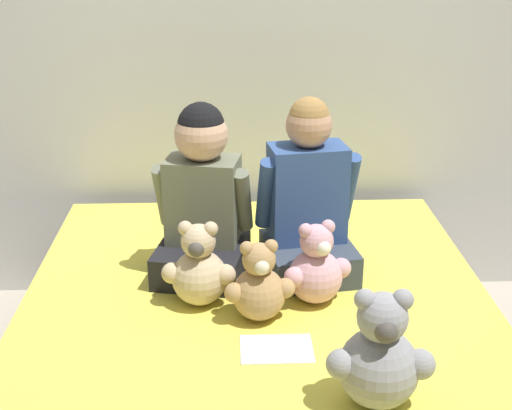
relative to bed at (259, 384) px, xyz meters
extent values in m
cube|color=silver|center=(0.00, 1.12, 1.02)|extent=(8.00, 0.06, 2.50)
cube|color=silver|center=(0.00, 0.00, 0.10)|extent=(1.52, 1.98, 0.22)
cube|color=#E5D64C|center=(0.00, 0.00, 0.22)|extent=(1.54, 2.00, 0.03)
cube|color=black|center=(-0.19, 0.31, 0.29)|extent=(0.35, 0.36, 0.11)
cube|color=slate|center=(-0.18, 0.36, 0.50)|extent=(0.27, 0.20, 0.30)
sphere|color=#DBAD89|center=(-0.18, 0.36, 0.73)|extent=(0.18, 0.18, 0.18)
sphere|color=black|center=(-0.18, 0.36, 0.76)|extent=(0.16, 0.16, 0.16)
cylinder|color=slate|center=(-0.31, 0.38, 0.51)|extent=(0.08, 0.14, 0.24)
cylinder|color=slate|center=(-0.04, 0.33, 0.51)|extent=(0.08, 0.14, 0.24)
cube|color=#384251|center=(0.19, 0.31, 0.29)|extent=(0.34, 0.35, 0.11)
cube|color=#33518E|center=(0.18, 0.36, 0.52)|extent=(0.28, 0.19, 0.34)
sphere|color=tan|center=(0.18, 0.36, 0.76)|extent=(0.16, 0.16, 0.16)
sphere|color=#A37A42|center=(0.18, 0.36, 0.79)|extent=(0.14, 0.14, 0.14)
cylinder|color=#33518E|center=(0.04, 0.34, 0.53)|extent=(0.08, 0.15, 0.27)
cylinder|color=#33518E|center=(0.32, 0.38, 0.53)|extent=(0.08, 0.15, 0.27)
sphere|color=#D1B78E|center=(-0.19, 0.12, 0.33)|extent=(0.18, 0.18, 0.18)
sphere|color=#D1B78E|center=(-0.19, 0.12, 0.45)|extent=(0.11, 0.11, 0.11)
sphere|color=#4C4742|center=(-0.19, 0.07, 0.45)|extent=(0.05, 0.05, 0.05)
sphere|color=#D1B78E|center=(-0.23, 0.13, 0.50)|extent=(0.05, 0.05, 0.05)
sphere|color=#D1B78E|center=(-0.15, 0.12, 0.50)|extent=(0.05, 0.05, 0.05)
sphere|color=#D1B78E|center=(-0.27, 0.11, 0.35)|extent=(0.07, 0.07, 0.07)
sphere|color=#D1B78E|center=(-0.10, 0.09, 0.35)|extent=(0.07, 0.07, 0.07)
sphere|color=#DBA3B2|center=(0.19, 0.12, 0.32)|extent=(0.18, 0.18, 0.18)
sphere|color=#DBA3B2|center=(0.19, 0.12, 0.45)|extent=(0.11, 0.11, 0.11)
sphere|color=white|center=(0.20, 0.08, 0.44)|extent=(0.05, 0.05, 0.05)
sphere|color=#DBA3B2|center=(0.15, 0.11, 0.49)|extent=(0.05, 0.05, 0.05)
sphere|color=#DBA3B2|center=(0.22, 0.13, 0.49)|extent=(0.05, 0.05, 0.05)
sphere|color=#DBA3B2|center=(0.11, 0.07, 0.35)|extent=(0.07, 0.07, 0.07)
sphere|color=#DBA3B2|center=(0.27, 0.13, 0.35)|extent=(0.07, 0.07, 0.07)
sphere|color=tan|center=(0.00, 0.02, 0.32)|extent=(0.17, 0.17, 0.17)
sphere|color=tan|center=(0.00, 0.02, 0.44)|extent=(0.10, 0.10, 0.10)
sphere|color=beige|center=(0.01, -0.02, 0.43)|extent=(0.05, 0.05, 0.05)
sphere|color=tan|center=(-0.04, 0.01, 0.48)|extent=(0.04, 0.04, 0.04)
sphere|color=tan|center=(0.04, 0.02, 0.48)|extent=(0.04, 0.04, 0.04)
sphere|color=tan|center=(-0.08, -0.01, 0.34)|extent=(0.06, 0.06, 0.06)
sphere|color=tan|center=(0.08, 0.01, 0.34)|extent=(0.06, 0.06, 0.06)
sphere|color=#939399|center=(0.28, -0.41, 0.34)|extent=(0.21, 0.21, 0.21)
sphere|color=#939399|center=(0.28, -0.41, 0.49)|extent=(0.13, 0.13, 0.13)
sphere|color=#4C4742|center=(0.28, -0.47, 0.48)|extent=(0.06, 0.06, 0.06)
sphere|color=#939399|center=(0.24, -0.41, 0.54)|extent=(0.05, 0.05, 0.05)
sphere|color=#939399|center=(0.33, -0.41, 0.54)|extent=(0.05, 0.05, 0.05)
sphere|color=#939399|center=(0.19, -0.43, 0.36)|extent=(0.08, 0.08, 0.08)
sphere|color=#939399|center=(0.38, -0.44, 0.36)|extent=(0.08, 0.08, 0.08)
cube|color=white|center=(0.04, -0.16, 0.24)|extent=(0.21, 0.15, 0.00)
camera|label=1|loc=(-0.08, -1.91, 1.39)|focal=50.00mm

